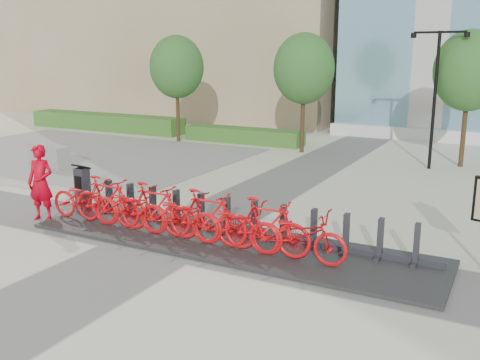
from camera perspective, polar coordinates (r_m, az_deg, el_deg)
The scene contains 22 objects.
ground at distance 12.59m, azimuth -7.28°, elevation -6.22°, with size 120.00×120.00×0.00m, color beige.
gravel_patch at distance 24.11m, azimuth -17.26°, elevation 2.67°, with size 14.00×14.00×0.00m, color slate.
hedge_a at distance 31.43m, azimuth -14.14°, elevation 6.02°, with size 10.00×1.40×0.90m, color #2F5B27.
hedge_b at distance 26.06m, azimuth 0.39°, elevation 4.79°, with size 6.00×1.20×0.70m, color #2F5B27.
tree_0 at distance 26.31m, azimuth -6.77°, elevation 11.87°, with size 2.60×2.60×5.10m.
tree_1 at distance 23.25m, azimuth 6.83°, elevation 11.70°, with size 2.60×2.60×5.10m.
tree_2 at distance 21.76m, azimuth 23.28°, elevation 10.65°, with size 2.60×2.60×5.10m.
streetlamp at distance 20.89m, azimuth 20.16°, elevation 9.59°, with size 2.00×0.20×5.00m.
dock_pad at distance 12.16m, azimuth -1.41°, elevation -6.63°, with size 9.60×2.40×0.08m, color #29292A.
dock_rail_posts at distance 12.38m, azimuth -0.10°, elevation -3.99°, with size 8.02×0.50×0.85m, color #292A30, non-canonical shape.
bike_0 at distance 13.98m, azimuth -16.23°, elevation -2.01°, with size 0.72×2.07×1.09m, color red.
bike_1 at distance 13.49m, azimuth -14.04°, elevation -2.16°, with size 0.57×2.01×1.21m, color red.
bike_2 at distance 13.05m, azimuth -11.66°, elevation -2.83°, with size 0.72×2.07×1.09m, color red.
bike_3 at distance 12.60m, azimuth -9.14°, elevation -3.01°, with size 0.57×2.01×1.21m, color red.
bike_4 at distance 12.21m, azimuth -6.42°, elevation -3.75°, with size 0.72×2.07×1.09m, color red.
bike_5 at distance 11.81m, azimuth -3.53°, elevation -3.96°, with size 0.57×2.01×1.21m, color red.
bike_6 at distance 11.49m, azimuth -0.45°, elevation -4.75°, with size 0.72×2.07×1.09m, color red.
bike_7 at distance 11.16m, azimuth 2.82°, elevation -4.99°, with size 0.57×2.01×1.21m, color red.
bike_8 at distance 10.91m, azimuth 6.26°, elevation -5.82°, with size 0.72×2.07×1.09m, color red.
kiosk at distance 14.80m, azimuth -16.44°, elevation -0.88°, with size 0.41×0.35×1.29m.
worker_red at distance 14.56m, azimuth -20.49°, elevation -0.28°, with size 0.71×0.47×1.96m, color #C20015.
jersey_barrier at distance 21.73m, azimuth -19.68°, elevation 2.48°, with size 2.13×0.58×0.82m, color #9C9C9B.
Camera 1 is at (6.92, -9.66, 4.17)m, focal length 40.00 mm.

